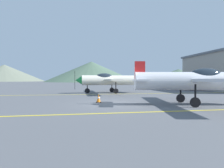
% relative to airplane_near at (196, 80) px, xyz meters
% --- Properties ---
extents(ground_plane, '(400.00, 400.00, 0.00)m').
position_rel_airplane_near_xyz_m(ground_plane, '(-5.21, 1.44, -1.61)').
color(ground_plane, '#54565B').
extents(apron_line_near, '(80.00, 0.16, 0.01)m').
position_rel_airplane_near_xyz_m(apron_line_near, '(-5.21, -2.14, -1.61)').
color(apron_line_near, yellow).
rests_on(apron_line_near, ground_plane).
extents(apron_line_far, '(80.00, 0.16, 0.01)m').
position_rel_airplane_near_xyz_m(apron_line_far, '(-5.21, 9.53, -1.61)').
color(apron_line_far, yellow).
rests_on(apron_line_far, ground_plane).
extents(airplane_near, '(8.36, 9.57, 2.86)m').
position_rel_airplane_near_xyz_m(airplane_near, '(0.00, 0.00, 0.00)').
color(airplane_near, silver).
rests_on(airplane_near, ground_plane).
extents(airplane_mid, '(8.28, 9.54, 2.86)m').
position_rel_airplane_near_xyz_m(airplane_mid, '(-3.98, 11.35, 0.00)').
color(airplane_mid, silver).
rests_on(airplane_mid, ground_plane).
extents(car_sedan, '(4.27, 4.35, 1.62)m').
position_rel_airplane_near_xyz_m(car_sedan, '(8.70, 16.43, -0.77)').
color(car_sedan, red).
rests_on(car_sedan, ground_plane).
extents(traffic_cone_front, '(0.36, 0.36, 0.59)m').
position_rel_airplane_near_xyz_m(traffic_cone_front, '(-6.19, 2.24, -1.32)').
color(traffic_cone_front, black).
rests_on(traffic_cone_front, ground_plane).
extents(hill_left, '(61.76, 61.76, 13.48)m').
position_rel_airplane_near_xyz_m(hill_left, '(-68.14, 151.62, 5.13)').
color(hill_left, slate).
rests_on(hill_left, ground_plane).
extents(hill_centerleft, '(61.43, 61.43, 13.59)m').
position_rel_airplane_near_xyz_m(hill_centerleft, '(-0.29, 114.90, 5.18)').
color(hill_centerleft, '#4C6651').
rests_on(hill_centerleft, ground_plane).
extents(hill_centerright, '(54.72, 54.72, 10.07)m').
position_rel_airplane_near_xyz_m(hill_centerright, '(72.10, 131.07, 3.42)').
color(hill_centerright, '#4C6651').
rests_on(hill_centerright, ground_plane).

